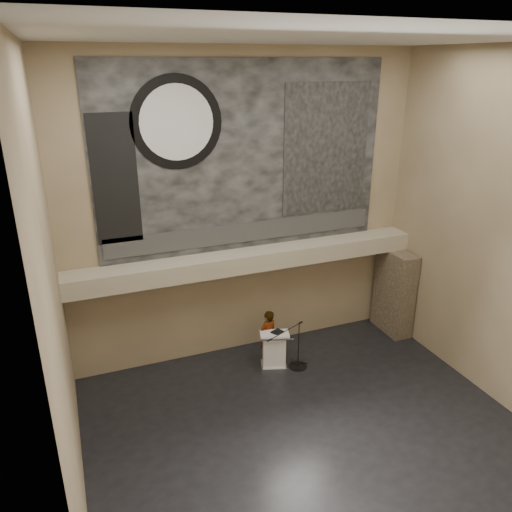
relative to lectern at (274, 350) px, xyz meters
name	(u,v)px	position (x,y,z in m)	size (l,w,h in m)	color
floor	(305,427)	(-0.30, -2.59, -0.55)	(10.00, 10.00, 0.00)	black
ceiling	(323,37)	(-0.30, -2.59, 7.95)	(10.00, 10.00, 0.00)	silver
wall_back	(245,211)	(-0.30, 1.41, 3.70)	(10.00, 0.02, 8.50)	#7F6C50
wall_front	(448,363)	(-0.30, -6.59, 3.70)	(10.00, 0.02, 8.50)	#7F6C50
wall_left	(54,301)	(-5.30, -2.59, 3.70)	(0.02, 8.00, 8.50)	#7F6C50
wall_right	(498,233)	(4.70, -2.59, 3.70)	(0.02, 8.00, 8.50)	#7F6C50
soffit	(251,259)	(-0.30, 1.01, 2.40)	(10.00, 0.80, 0.50)	tan
sprinkler_left	(196,278)	(-1.90, 0.96, 2.12)	(0.04, 0.04, 0.06)	#B2893D
sprinkler_right	(312,260)	(1.60, 0.96, 2.12)	(0.04, 0.04, 0.06)	#B2893D
banner	(245,158)	(-0.30, 1.38, 5.15)	(8.00, 0.05, 5.00)	black
banner_text_strip	(246,232)	(-0.30, 1.34, 3.10)	(7.76, 0.02, 0.55)	#2C2C2C
banner_clock_rim	(177,123)	(-2.10, 1.34, 6.15)	(2.30, 2.30, 0.02)	black
banner_clock_face	(177,123)	(-2.10, 1.32, 6.15)	(1.84, 1.84, 0.02)	silver
banner_building_print	(326,149)	(2.10, 1.34, 5.25)	(2.60, 0.02, 3.60)	black
banner_brick_print	(115,180)	(-3.70, 1.34, 4.85)	(1.10, 0.02, 3.20)	black
stone_pier	(394,292)	(4.35, 0.56, 0.80)	(0.60, 1.40, 2.70)	#443729
lectern	(274,350)	(0.00, 0.00, 0.00)	(0.93, 0.78, 1.14)	silver
binder	(277,332)	(0.08, -0.03, 0.56)	(0.30, 0.24, 0.04)	black
papers	(270,333)	(-0.13, 0.01, 0.55)	(0.20, 0.28, 0.01)	white
speaker_person	(268,336)	(-0.04, 0.36, 0.24)	(0.58, 0.38, 1.60)	silver
mic_stand	(297,361)	(0.59, -0.28, -0.34)	(1.44, 0.81, 1.43)	black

